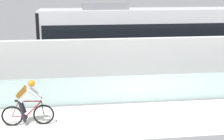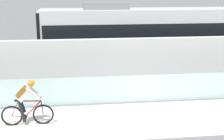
{
  "view_description": "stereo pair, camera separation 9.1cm",
  "coord_description": "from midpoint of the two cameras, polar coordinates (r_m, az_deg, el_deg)",
  "views": [
    {
      "loc": [
        -2.88,
        -10.63,
        4.62
      ],
      "look_at": [
        -1.16,
        2.35,
        1.25
      ],
      "focal_mm": 52.13,
      "sensor_mm": 36.0,
      "label": 1
    },
    {
      "loc": [
        -2.79,
        -10.64,
        4.62
      ],
      "look_at": [
        -1.16,
        2.35,
        1.25
      ],
      "focal_mm": 52.13,
      "sensor_mm": 36.0,
      "label": 2
    }
  ],
  "objects": [
    {
      "name": "ground_plane",
      "position": [
        11.94,
        7.26,
        -8.46
      ],
      "size": [
        200.0,
        200.0,
        0.0
      ],
      "primitive_type": "plane",
      "color": "slate"
    },
    {
      "name": "bike_path_deck",
      "position": [
        11.93,
        7.26,
        -8.43
      ],
      "size": [
        32.0,
        3.2,
        0.01
      ],
      "primitive_type": "cube",
      "color": "silver",
      "rests_on": "ground"
    },
    {
      "name": "glass_parapet",
      "position": [
        13.43,
        5.4,
        -3.24
      ],
      "size": [
        32.0,
        0.05,
        1.11
      ],
      "primitive_type": "cube",
      "color": "silver",
      "rests_on": "ground"
    },
    {
      "name": "concrete_barrier_wall",
      "position": [
        14.97,
        3.98,
        1.1
      ],
      "size": [
        32.0,
        0.36,
        2.36
      ],
      "primitive_type": "cube",
      "color": "silver",
      "rests_on": "ground"
    },
    {
      "name": "tram_rail_near",
      "position": [
        17.62,
        2.37,
        -0.77
      ],
      "size": [
        32.0,
        0.08,
        0.01
      ],
      "primitive_type": "cube",
      "color": "#595654",
      "rests_on": "ground"
    },
    {
      "name": "tram_rail_far",
      "position": [
        18.99,
        1.67,
        0.36
      ],
      "size": [
        32.0,
        0.08,
        0.01
      ],
      "primitive_type": "cube",
      "color": "#595654",
      "rests_on": "ground"
    },
    {
      "name": "tram",
      "position": [
        18.11,
        5.28,
        5.71
      ],
      "size": [
        11.06,
        2.54,
        3.81
      ],
      "color": "silver",
      "rests_on": "ground"
    },
    {
      "name": "cyclist_on_bike",
      "position": [
        11.4,
        -14.54,
        -5.62
      ],
      "size": [
        1.77,
        0.58,
        1.61
      ],
      "color": "black",
      "rests_on": "ground"
    }
  ]
}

